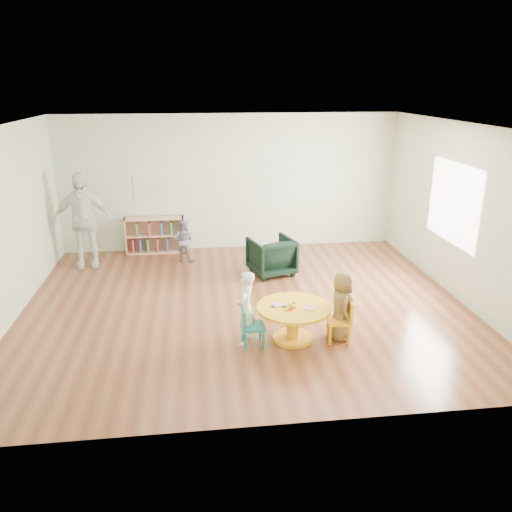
# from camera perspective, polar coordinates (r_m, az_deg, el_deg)

# --- Properties ---
(room) EXTENTS (7.10, 7.00, 2.80)m
(room) POSITION_cam_1_polar(r_m,az_deg,el_deg) (7.47, -1.23, 7.73)
(room) COLOR brown
(room) RESTS_ON ground
(activity_table) EXTENTS (1.00, 1.00, 0.55)m
(activity_table) POSITION_cam_1_polar(r_m,az_deg,el_deg) (6.90, 4.28, -6.93)
(activity_table) COLOR #F9B115
(activity_table) RESTS_ON ground
(kid_chair_left) EXTENTS (0.31, 0.31, 0.57)m
(kid_chair_left) POSITION_cam_1_polar(r_m,az_deg,el_deg) (6.75, -0.71, -7.92)
(kid_chair_left) COLOR #177F77
(kid_chair_left) RESTS_ON ground
(kid_chair_right) EXTENTS (0.36, 0.36, 0.60)m
(kid_chair_right) POSITION_cam_1_polar(r_m,az_deg,el_deg) (6.98, 9.84, -7.08)
(kid_chair_right) COLOR #F9B115
(kid_chair_right) RESTS_ON ground
(bookshelf) EXTENTS (1.20, 0.30, 0.75)m
(bookshelf) POSITION_cam_1_polar(r_m,az_deg,el_deg) (10.61, -11.53, 2.35)
(bookshelf) COLOR tan
(bookshelf) RESTS_ON ground
(alphabet_poster) EXTENTS (0.74, 0.01, 0.54)m
(alphabet_poster) POSITION_cam_1_polar(r_m,az_deg,el_deg) (10.50, -11.77, 7.70)
(alphabet_poster) COLOR white
(alphabet_poster) RESTS_ON ground
(armchair) EXTENTS (0.93, 0.94, 0.69)m
(armchair) POSITION_cam_1_polar(r_m,az_deg,el_deg) (9.21, 1.79, -0.01)
(armchair) COLOR black
(armchair) RESTS_ON ground
(child_left) EXTENTS (0.37, 0.44, 1.03)m
(child_left) POSITION_cam_1_polar(r_m,az_deg,el_deg) (6.73, -1.20, -5.97)
(child_left) COLOR white
(child_left) RESTS_ON ground
(child_right) EXTENTS (0.32, 0.49, 0.98)m
(child_right) POSITION_cam_1_polar(r_m,az_deg,el_deg) (6.96, 9.74, -5.61)
(child_right) COLOR gold
(child_right) RESTS_ON ground
(toddler) EXTENTS (0.51, 0.45, 0.87)m
(toddler) POSITION_cam_1_polar(r_m,az_deg,el_deg) (9.95, -8.28, 1.81)
(toddler) COLOR #1A2043
(toddler) RESTS_ON ground
(adult_caretaker) EXTENTS (1.10, 0.52, 1.83)m
(adult_caretaker) POSITION_cam_1_polar(r_m,az_deg,el_deg) (10.00, -19.20, 3.89)
(adult_caretaker) COLOR white
(adult_caretaker) RESTS_ON ground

